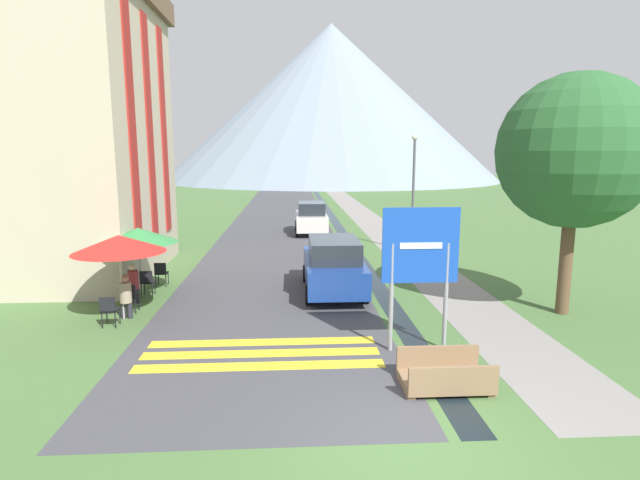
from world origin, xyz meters
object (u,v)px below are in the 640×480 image
road_sign (420,258)px  cafe_chair_nearest (109,309)px  parked_car_near (333,265)px  cafe_umbrella_middle_green (138,235)px  hotel_building (81,117)px  cafe_chair_far_right (161,272)px  cafe_umbrella_front_red (119,244)px  cafe_chair_near_left (130,296)px  person_seated_near (126,294)px  footbridge (445,376)px  streetlamp (414,183)px  person_seated_far (133,282)px  parked_car_far (311,218)px  cafe_chair_middle (147,281)px  tree_by_path (575,152)px

road_sign → cafe_chair_nearest: 8.16m
road_sign → cafe_chair_nearest: road_sign is taller
parked_car_near → cafe_umbrella_middle_green: 6.33m
hotel_building → cafe_umbrella_middle_green: 5.77m
cafe_chair_far_right → cafe_umbrella_front_red: cafe_umbrella_front_red is taller
cafe_chair_near_left → person_seated_near: size_ratio=0.68×
footbridge → parked_car_near: parked_car_near is taller
cafe_chair_near_left → streetlamp: size_ratio=0.16×
cafe_chair_nearest → person_seated_far: size_ratio=0.69×
cafe_umbrella_front_red → parked_car_far: bearing=68.4°
parked_car_far → streetlamp: streetlamp is taller
footbridge → cafe_chair_middle: cafe_chair_middle is taller
person_seated_far → streetlamp: 13.30m
cafe_umbrella_middle_green → streetlamp: (10.53, 6.97, 1.20)m
parked_car_far → cafe_chair_nearest: bearing=-111.1°
footbridge → parked_car_near: (-1.60, 6.97, 0.69)m
parked_car_near → tree_by_path: (6.39, -2.60, 3.68)m
hotel_building → parked_car_near: size_ratio=2.44×
parked_car_near → streetlamp: bearing=58.0°
road_sign → cafe_chair_far_right: (-7.43, 6.15, -1.68)m
footbridge → tree_by_path: tree_by_path is taller
cafe_chair_nearest → cafe_chair_far_right: size_ratio=1.00×
cafe_umbrella_middle_green → streetlamp: streetlamp is taller
cafe_umbrella_middle_green → tree_by_path: (12.63, -2.50, 2.60)m
parked_car_near → person_seated_near: 6.44m
cafe_umbrella_front_red → person_seated_far: size_ratio=2.00×
hotel_building → tree_by_path: bearing=-20.5°
road_sign → streetlamp: (2.76, 11.93, 1.00)m
streetlamp → tree_by_path: bearing=-77.5°
footbridge → cafe_chair_near_left: cafe_chair_near_left is taller
cafe_chair_middle → streetlamp: 12.75m
cafe_chair_near_left → streetlamp: streetlamp is taller
cafe_chair_near_left → tree_by_path: (12.44, -0.75, 4.08)m
parked_car_far → person_seated_near: parked_car_far is taller
footbridge → tree_by_path: size_ratio=0.25×
footbridge → tree_by_path: (4.79, 4.36, 4.37)m
road_sign → tree_by_path: (4.86, 2.46, 2.40)m
cafe_umbrella_middle_green → person_seated_near: (0.24, -2.23, -1.30)m
footbridge → person_seated_far: (-7.82, 6.08, 0.46)m
cafe_chair_middle → cafe_umbrella_middle_green: 1.49m
cafe_chair_far_right → cafe_umbrella_middle_green: bearing=-120.2°
footbridge → streetlamp: streetlamp is taller
person_seated_far → hotel_building: bearing=124.4°
cafe_umbrella_front_red → cafe_umbrella_middle_green: (-0.17, 2.27, -0.13)m
road_sign → cafe_chair_middle: 9.19m
parked_car_far → cafe_umbrella_middle_green: 13.94m
parked_car_near → cafe_chair_nearest: 6.92m
parked_car_near → cafe_chair_middle: (-6.03, -0.13, -0.40)m
cafe_chair_far_right → cafe_umbrella_front_red: size_ratio=0.34×
parked_car_far → hotel_building: bearing=-133.4°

